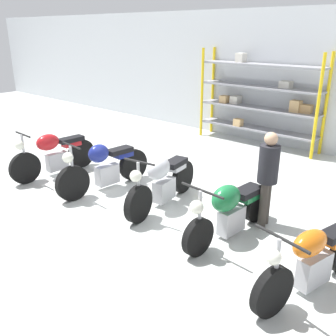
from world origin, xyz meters
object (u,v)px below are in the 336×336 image
motorcycle_blue (104,167)px  motorcycle_orange (313,259)px  person_browsing (268,173)px  motorcycle_red (54,153)px  motorcycle_silver (162,181)px  motorcycle_green (230,209)px  shelving_rack (259,97)px

motorcycle_blue → motorcycle_orange: 4.36m
person_browsing → motorcycle_blue: bearing=2.1°
motorcycle_red → motorcycle_orange: motorcycle_red is taller
motorcycle_silver → motorcycle_green: 1.52m
motorcycle_blue → motorcycle_silver: bearing=102.5°
motorcycle_red → motorcycle_orange: bearing=90.6°
motorcycle_red → motorcycle_silver: size_ratio=0.97×
shelving_rack → motorcycle_green: shelving_rack is taller
motorcycle_silver → motorcycle_orange: motorcycle_silver is taller
motorcycle_blue → person_browsing: 3.24m
shelving_rack → motorcycle_green: bearing=-65.6°
motorcycle_orange → shelving_rack: bearing=-131.8°
shelving_rack → motorcycle_blue: bearing=-97.9°
motorcycle_blue → motorcycle_green: bearing=95.4°
shelving_rack → motorcycle_orange: shelving_rack is taller
motorcycle_red → motorcycle_orange: (5.81, -0.18, -0.05)m
motorcycle_orange → person_browsing: (-1.23, 1.14, 0.47)m
motorcycle_blue → shelving_rack: bearing=176.2°
motorcycle_green → person_browsing: person_browsing is taller
motorcycle_green → person_browsing: (0.23, 0.70, 0.45)m
motorcycle_silver → shelving_rack: bearing=179.3°
shelving_rack → motorcycle_silver: shelving_rack is taller
person_browsing → motorcycle_red: bearing=0.3°
person_browsing → motorcycle_silver: bearing=6.2°
motorcycle_blue → person_browsing: size_ratio=1.36×
shelving_rack → motorcycle_orange: size_ratio=1.73×
shelving_rack → motorcycle_green: 5.40m
shelving_rack → motorcycle_red: size_ratio=1.71×
motorcycle_red → motorcycle_orange: 5.82m
motorcycle_orange → motorcycle_green: bearing=-93.2°
motorcycle_green → motorcycle_red: bearing=-82.1°
motorcycle_blue → motorcycle_silver: (1.37, 0.20, 0.01)m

